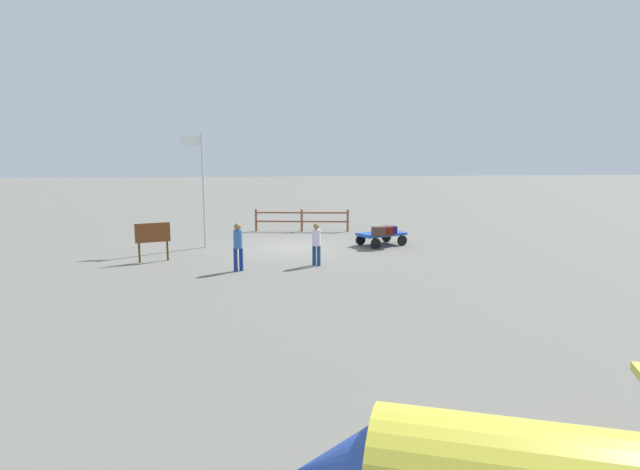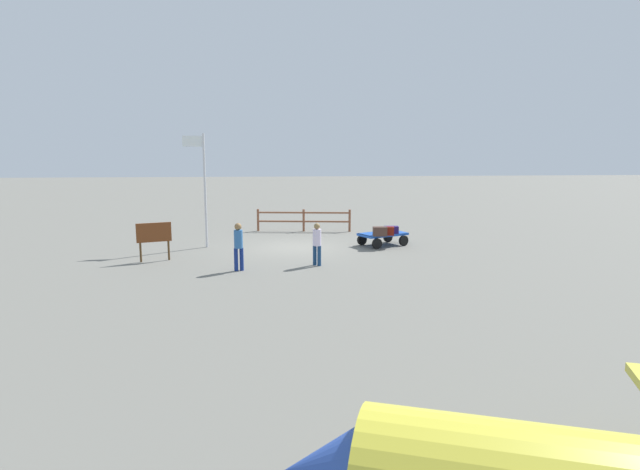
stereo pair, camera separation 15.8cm
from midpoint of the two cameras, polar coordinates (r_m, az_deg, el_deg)
name	(u,v)px [view 2 (the right image)]	position (r m, az deg, el deg)	size (l,w,h in m)	color
ground_plane	(296,247)	(23.12, -2.45, -1.35)	(120.00, 120.00, 0.00)	slate
luggage_cart	(382,236)	(23.66, 6.95, -0.11)	(2.37, 1.96, 0.56)	#1C4DB5
suitcase_navy	(380,231)	(22.82, 6.70, 0.39)	(0.63, 0.40, 0.39)	#473027
suitcase_olive	(387,231)	(23.04, 7.51, 0.43)	(0.61, 0.38, 0.37)	maroon
suitcase_maroon	(391,230)	(23.55, 7.91, 0.56)	(0.60, 0.33, 0.32)	#231657
worker_lead	(238,243)	(18.73, -8.58, -0.91)	(0.38, 0.38, 1.71)	navy
worker_trailing	(317,242)	(19.37, -0.10, -0.71)	(0.44, 0.44, 1.58)	navy
flagpole	(203,182)	(23.34, -12.39, 5.64)	(0.93, 0.11, 4.92)	silver
signboard	(154,235)	(21.08, -17.32, -0.01)	(1.25, 0.47, 1.49)	#4C3319
wooden_fence	(304,219)	(27.51, -1.62, 1.79)	(4.88, 0.73, 1.16)	brown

